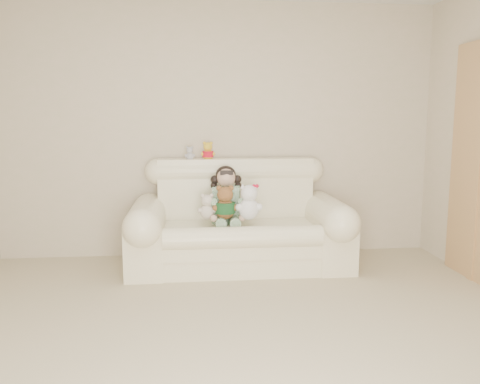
% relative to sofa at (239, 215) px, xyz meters
% --- Properties ---
extents(floor, '(5.00, 5.00, 0.00)m').
position_rel_sofa_xyz_m(floor, '(-0.16, -2.00, -0.52)').
color(floor, tan).
rests_on(floor, ground).
extents(wall_back, '(4.50, 0.00, 4.50)m').
position_rel_sofa_xyz_m(wall_back, '(-0.16, 0.50, 0.78)').
color(wall_back, beige).
rests_on(wall_back, ground).
extents(sofa, '(2.10, 0.95, 1.03)m').
position_rel_sofa_xyz_m(sofa, '(0.00, 0.00, 0.00)').
color(sofa, '#FFF5CD').
rests_on(sofa, floor).
extents(seated_child, '(0.39, 0.46, 0.57)m').
position_rel_sofa_xyz_m(seated_child, '(-0.12, 0.08, 0.19)').
color(seated_child, '#256C2C').
rests_on(seated_child, sofa).
extents(brown_teddy, '(0.26, 0.21, 0.37)m').
position_rel_sofa_xyz_m(brown_teddy, '(-0.14, -0.11, 0.17)').
color(brown_teddy, brown).
rests_on(brown_teddy, sofa).
extents(white_cat, '(0.30, 0.26, 0.40)m').
position_rel_sofa_xyz_m(white_cat, '(0.08, -0.15, 0.18)').
color(white_cat, white).
rests_on(white_cat, sofa).
extents(cream_teddy, '(0.21, 0.19, 0.28)m').
position_rel_sofa_xyz_m(cream_teddy, '(-0.31, -0.09, 0.13)').
color(cream_teddy, silver).
rests_on(cream_teddy, sofa).
extents(yellow_mini_bear, '(0.15, 0.12, 0.22)m').
position_rel_sofa_xyz_m(yellow_mini_bear, '(-0.28, 0.35, 0.61)').
color(yellow_mini_bear, yellow).
rests_on(yellow_mini_bear, sofa).
extents(grey_mini_plush, '(0.13, 0.12, 0.17)m').
position_rel_sofa_xyz_m(grey_mini_plush, '(-0.46, 0.34, 0.58)').
color(grey_mini_plush, '#B0AFB6').
rests_on(grey_mini_plush, sofa).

